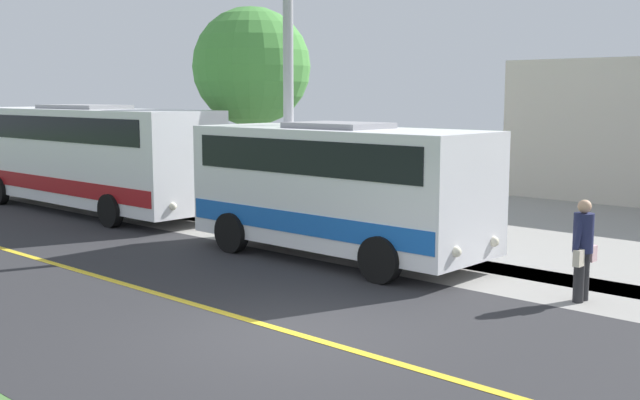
{
  "coord_description": "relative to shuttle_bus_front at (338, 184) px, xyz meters",
  "views": [
    {
      "loc": [
        7.89,
        7.79,
        3.51
      ],
      "look_at": [
        -3.5,
        -2.68,
        1.4
      ],
      "focal_mm": 43.45,
      "sensor_mm": 36.0,
      "label": 1
    }
  ],
  "objects": [
    {
      "name": "pedestrian_with_bags",
      "position": [
        -0.11,
        5.43,
        -0.66
      ],
      "size": [
        0.72,
        0.34,
        1.76
      ],
      "color": "#262628",
      "rests_on": "ground"
    },
    {
      "name": "road_surface",
      "position": [
        4.51,
        3.08,
        -1.6
      ],
      "size": [
        8.0,
        100.0,
        0.01
      ],
      "primitive_type": "cube",
      "color": "#28282B",
      "rests_on": "ground"
    },
    {
      "name": "shuttle_bus_front",
      "position": [
        0.0,
        0.0,
        0.0
      ],
      "size": [
        2.67,
        6.92,
        2.93
      ],
      "color": "white",
      "rests_on": "ground"
    },
    {
      "name": "ground_plane",
      "position": [
        4.51,
        3.08,
        -1.61
      ],
      "size": [
        120.0,
        120.0,
        0.0
      ],
      "primitive_type": "plane",
      "color": "#477238"
    },
    {
      "name": "sidewalk",
      "position": [
        -0.69,
        3.08,
        -1.6
      ],
      "size": [
        2.4,
        100.0,
        0.01
      ],
      "primitive_type": "cube",
      "color": "gray",
      "rests_on": "ground"
    },
    {
      "name": "road_centre_line",
      "position": [
        4.51,
        3.08,
        -1.6
      ],
      "size": [
        0.16,
        100.0,
        0.0
      ],
      "primitive_type": "cube",
      "color": "gold",
      "rests_on": "ground"
    },
    {
      "name": "street_light_pole",
      "position": [
        -0.37,
        -1.98,
        2.76
      ],
      "size": [
        1.97,
        0.24,
        7.92
      ],
      "color": "#9E9EA3",
      "rests_on": "ground"
    },
    {
      "name": "tree_curbside",
      "position": [
        -2.89,
        -5.87,
        2.68
      ],
      "size": [
        3.41,
        3.41,
        6.02
      ],
      "color": "#4C3826",
      "rests_on": "ground"
    },
    {
      "name": "transit_bus_rear",
      "position": [
        -0.02,
        -10.22,
        0.15
      ],
      "size": [
        2.72,
        10.52,
        3.21
      ],
      "color": "white",
      "rests_on": "ground"
    }
  ]
}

